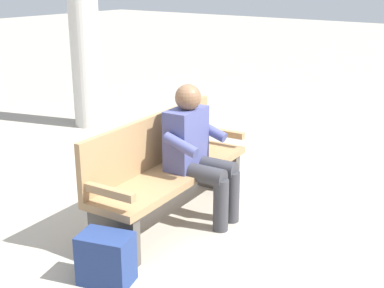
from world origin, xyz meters
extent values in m
plane|color=#A89E8E|center=(0.00, 0.00, 0.00)|extent=(40.00, 40.00, 0.00)
cube|color=#9E7A51|center=(0.00, 0.00, 0.42)|extent=(1.84, 0.64, 0.06)
cube|color=#9E7A51|center=(0.02, -0.21, 0.68)|extent=(1.80, 0.21, 0.45)
cube|color=#9E7A51|center=(-0.85, -0.08, 0.57)|extent=(0.10, 0.48, 0.06)
cube|color=#9E7A51|center=(0.85, 0.08, 0.57)|extent=(0.10, 0.48, 0.06)
cube|color=#4C4742|center=(-0.80, -0.07, 0.20)|extent=(0.12, 0.44, 0.39)
cube|color=#4C4742|center=(0.80, 0.07, 0.20)|extent=(0.12, 0.44, 0.39)
cube|color=#474C84|center=(-0.13, 0.04, 0.71)|extent=(0.42, 0.25, 0.52)
sphere|color=brown|center=(-0.14, 0.06, 1.07)|extent=(0.22, 0.22, 0.22)
cylinder|color=#38383D|center=(-0.25, 0.24, 0.47)|extent=(0.19, 0.43, 0.15)
cylinder|color=#38383D|center=(-0.05, 0.26, 0.47)|extent=(0.19, 0.43, 0.15)
cylinder|color=#38383D|center=(-0.27, 0.43, 0.23)|extent=(0.13, 0.13, 0.45)
cylinder|color=#38383D|center=(-0.07, 0.44, 0.23)|extent=(0.13, 0.13, 0.45)
cylinder|color=#474C84|center=(-0.38, 0.12, 0.74)|extent=(0.12, 0.32, 0.18)
cylinder|color=#474C84|center=(0.10, 0.16, 0.74)|extent=(0.12, 0.32, 0.18)
cube|color=navy|center=(1.05, 0.24, 0.18)|extent=(0.34, 0.42, 0.36)
cube|color=navy|center=(0.91, 0.20, 0.13)|extent=(0.11, 0.25, 0.16)
camera|label=1|loc=(3.24, 2.61, 2.04)|focal=49.05mm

